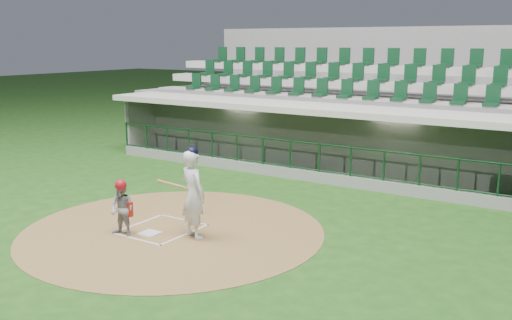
% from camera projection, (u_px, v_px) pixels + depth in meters
% --- Properties ---
extents(ground, '(120.00, 120.00, 0.00)m').
position_uv_depth(ground, '(169.00, 226.00, 13.96)').
color(ground, '#1B4413').
rests_on(ground, ground).
extents(dirt_circle, '(7.20, 7.20, 0.01)m').
position_uv_depth(dirt_circle, '(173.00, 230.00, 13.64)').
color(dirt_circle, brown).
rests_on(dirt_circle, ground).
extents(home_plate, '(0.43, 0.43, 0.02)m').
position_uv_depth(home_plate, '(150.00, 233.00, 13.38)').
color(home_plate, silver).
rests_on(home_plate, dirt_circle).
extents(batter_box_chalk, '(1.55, 1.80, 0.01)m').
position_uv_depth(batter_box_chalk, '(161.00, 229.00, 13.71)').
color(batter_box_chalk, white).
rests_on(batter_box_chalk, ground).
extents(dugout_structure, '(16.40, 3.70, 3.00)m').
position_uv_depth(dugout_structure, '(317.00, 142.00, 20.18)').
color(dugout_structure, slate).
rests_on(dugout_structure, ground).
extents(seating_deck, '(17.00, 6.72, 5.15)m').
position_uv_depth(seating_deck, '(352.00, 119.00, 22.62)').
color(seating_deck, slate).
rests_on(seating_deck, ground).
extents(batter, '(0.97, 0.99, 2.13)m').
position_uv_depth(batter, '(193.00, 193.00, 12.94)').
color(batter, silver).
rests_on(batter, dirt_circle).
extents(catcher, '(0.64, 0.52, 1.34)m').
position_uv_depth(catcher, '(122.00, 208.00, 13.15)').
color(catcher, gray).
rests_on(catcher, dirt_circle).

